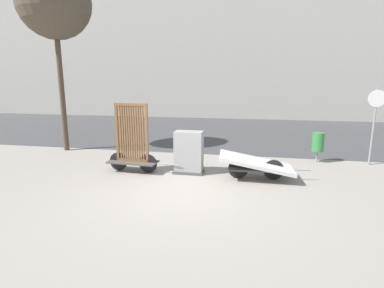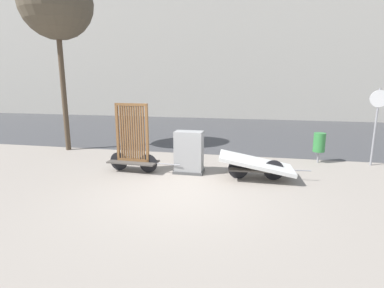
% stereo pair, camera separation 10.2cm
% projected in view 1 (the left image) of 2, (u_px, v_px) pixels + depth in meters
% --- Properties ---
extents(ground_plane, '(60.00, 60.00, 0.00)m').
position_uv_depth(ground_plane, '(181.00, 193.00, 6.98)').
color(ground_plane, gray).
extents(road_strip, '(56.00, 10.54, 0.01)m').
position_uv_depth(road_strip, '(220.00, 131.00, 15.73)').
color(road_strip, '#424244').
rests_on(road_strip, ground_plane).
extents(building_facade, '(48.00, 4.00, 9.89)m').
position_uv_depth(building_facade, '(232.00, 48.00, 21.69)').
color(building_facade, '#B2ADA3').
rests_on(building_facade, ground_plane).
extents(bike_cart_with_bedframe, '(2.13, 0.65, 1.96)m').
position_uv_depth(bike_cart_with_bedframe, '(133.00, 147.00, 8.49)').
color(bike_cart_with_bedframe, '#4C4742').
rests_on(bike_cart_with_bedframe, ground_plane).
extents(bike_cart_with_mattress, '(2.41, 1.15, 0.68)m').
position_uv_depth(bike_cart_with_mattress, '(256.00, 164.00, 7.90)').
color(bike_cart_with_mattress, '#4C4742').
rests_on(bike_cart_with_mattress, ground_plane).
extents(utility_cabinet, '(0.84, 0.50, 1.19)m').
position_uv_depth(utility_cabinet, '(189.00, 154.00, 8.41)').
color(utility_cabinet, '#4C4C4C').
rests_on(utility_cabinet, ground_plane).
extents(trash_bin, '(0.36, 0.36, 0.96)m').
position_uv_depth(trash_bin, '(318.00, 142.00, 9.51)').
color(trash_bin, gray).
rests_on(trash_bin, ground_plane).
extents(sign_post, '(0.51, 0.06, 2.35)m').
position_uv_depth(sign_post, '(375.00, 117.00, 9.03)').
color(sign_post, gray).
rests_on(sign_post, ground_plane).
extents(street_tree, '(2.51, 2.51, 6.48)m').
position_uv_depth(street_tree, '(54.00, 3.00, 10.26)').
color(street_tree, '#4C3D2D').
rests_on(street_tree, ground_plane).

